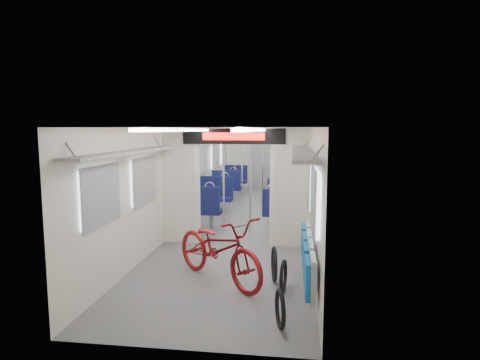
% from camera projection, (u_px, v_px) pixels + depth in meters
% --- Properties ---
extents(carriage, '(12.00, 12.02, 2.31)m').
position_uv_depth(carriage, '(245.00, 162.00, 9.62)').
color(carriage, '#515456').
rests_on(carriage, ground).
extents(bicycle, '(1.91, 1.82, 1.03)m').
position_uv_depth(bicycle, '(219.00, 248.00, 5.99)').
color(bicycle, maroon).
rests_on(bicycle, ground).
extents(flip_bench, '(0.12, 2.10, 0.51)m').
position_uv_depth(flip_bench, '(308.00, 256.00, 5.43)').
color(flip_bench, gray).
rests_on(flip_bench, carriage).
extents(bike_hoop_a, '(0.15, 0.47, 0.47)m').
position_uv_depth(bike_hoop_a, '(280.00, 311.00, 4.60)').
color(bike_hoop_a, black).
rests_on(bike_hoop_a, ground).
extents(bike_hoop_b, '(0.11, 0.47, 0.47)m').
position_uv_depth(bike_hoop_b, '(283.00, 278.00, 5.62)').
color(bike_hoop_b, black).
rests_on(bike_hoop_b, ground).
extents(bike_hoop_c, '(0.13, 0.53, 0.53)m').
position_uv_depth(bike_hoop_c, '(274.00, 266.00, 6.04)').
color(bike_hoop_c, black).
rests_on(bike_hoop_c, ground).
extents(seat_bay_near_left, '(0.92, 2.13, 1.12)m').
position_uv_depth(seat_bay_near_left, '(209.00, 199.00, 10.10)').
color(seat_bay_near_left, '#0D113D').
rests_on(seat_bay_near_left, ground).
extents(seat_bay_near_right, '(0.90, 2.02, 1.08)m').
position_uv_depth(seat_bay_near_right, '(283.00, 201.00, 9.83)').
color(seat_bay_near_right, '#0D113D').
rests_on(seat_bay_near_right, ground).
extents(seat_bay_far_left, '(0.92, 2.10, 1.11)m').
position_uv_depth(seat_bay_far_left, '(231.00, 180.00, 13.75)').
color(seat_bay_far_left, '#0D113D').
rests_on(seat_bay_far_left, ground).
extents(seat_bay_far_right, '(0.90, 2.00, 1.08)m').
position_uv_depth(seat_bay_far_right, '(286.00, 182.00, 13.41)').
color(seat_bay_far_right, '#0D113D').
rests_on(seat_bay_far_right, ground).
extents(stanchion_near_left, '(0.04, 0.04, 2.30)m').
position_uv_depth(stanchion_near_left, '(224.00, 182.00, 8.65)').
color(stanchion_near_left, silver).
rests_on(stanchion_near_left, ground).
extents(stanchion_near_right, '(0.04, 0.04, 2.30)m').
position_uv_depth(stanchion_near_right, '(250.00, 184.00, 8.41)').
color(stanchion_near_right, silver).
rests_on(stanchion_near_right, ground).
extents(stanchion_far_left, '(0.04, 0.04, 2.30)m').
position_uv_depth(stanchion_far_left, '(242.00, 168.00, 11.88)').
color(stanchion_far_left, silver).
rests_on(stanchion_far_left, ground).
extents(stanchion_far_right, '(0.04, 0.04, 2.30)m').
position_uv_depth(stanchion_far_right, '(263.00, 168.00, 11.80)').
color(stanchion_far_right, silver).
rests_on(stanchion_far_right, ground).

